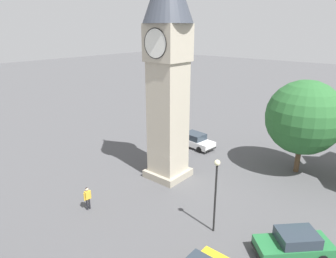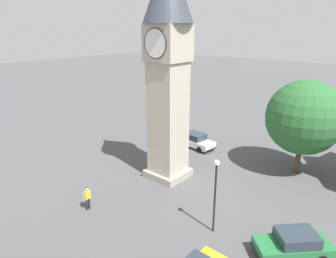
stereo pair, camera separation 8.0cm
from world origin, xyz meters
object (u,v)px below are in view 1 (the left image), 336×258
object	(u,v)px
pedestrian	(87,196)
tree	(304,117)
car_red_corner	(195,140)
car_silver_kerb	(294,244)
lamp_post	(216,184)
clock_tower	(168,54)

from	to	relation	value
pedestrian	tree	distance (m)	18.27
car_red_corner	pedestrian	world-z (taller)	pedestrian
car_silver_kerb	car_red_corner	distance (m)	16.51
car_red_corner	pedestrian	size ratio (longest dim) A/B	2.53
car_red_corner	lamp_post	xyz separation A→B (m)	(8.93, -10.60, 2.50)
clock_tower	tree	xyz separation A→B (m)	(8.06, 7.97, -5.25)
clock_tower	lamp_post	xyz separation A→B (m)	(6.92, -3.79, -6.93)
tree	lamp_post	xyz separation A→B (m)	(-1.13, -11.76, -1.69)
pedestrian	car_red_corner	bearing A→B (deg)	94.00
car_red_corner	tree	xyz separation A→B (m)	(10.06, 1.16, 4.18)
lamp_post	car_silver_kerb	bearing A→B (deg)	12.72
pedestrian	lamp_post	bearing A→B (deg)	24.46
clock_tower	car_silver_kerb	bearing A→B (deg)	-13.60
pedestrian	lamp_post	xyz separation A→B (m)	(7.93, 3.61, 2.25)
clock_tower	car_silver_kerb	size ratio (longest dim) A/B	4.25
car_silver_kerb	lamp_post	xyz separation A→B (m)	(-4.51, -1.02, 2.50)
lamp_post	tree	bearing A→B (deg)	84.49
car_silver_kerb	pedestrian	xyz separation A→B (m)	(-12.45, -4.63, 0.25)
clock_tower	pedestrian	xyz separation A→B (m)	(-1.01, -7.39, -9.18)
tree	lamp_post	distance (m)	11.93
car_red_corner	lamp_post	bearing A→B (deg)	-49.90
car_silver_kerb	pedestrian	size ratio (longest dim) A/B	2.44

